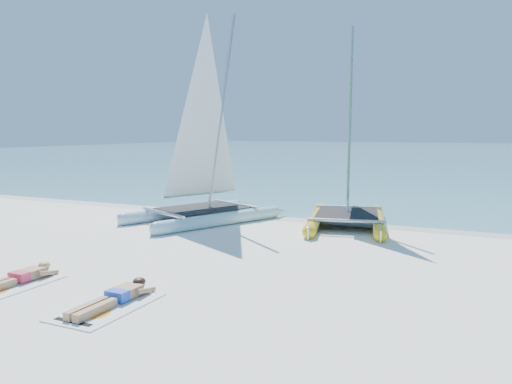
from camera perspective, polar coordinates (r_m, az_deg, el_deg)
ground at (r=11.55m, az=-4.28°, el=-7.27°), size 140.00×140.00×0.00m
sea at (r=73.02m, az=20.77°, el=4.29°), size 140.00×115.00×0.01m
wet_sand_strip at (r=16.46m, az=5.14°, el=-2.97°), size 140.00×1.40×0.01m
catamaran_blue at (r=15.73m, az=-5.93°, el=3.94°), size 4.18×5.49×6.76m
catamaran_yellow at (r=15.50m, az=10.56°, el=3.68°), size 3.16×5.07×6.29m
towel_a at (r=10.37m, az=-26.39°, el=-9.60°), size 1.00×1.85×0.02m
sunbather_a at (r=10.45m, az=-25.59°, el=-8.80°), size 0.37×1.73×0.26m
towel_b at (r=8.63m, az=-16.58°, el=-12.44°), size 1.00×1.85×0.02m
sunbather_b at (r=8.73m, az=-15.75°, el=-11.43°), size 0.37×1.73×0.26m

